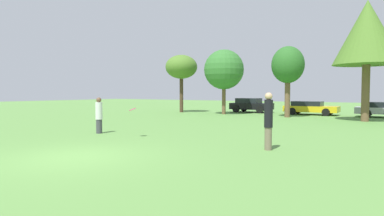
{
  "coord_description": "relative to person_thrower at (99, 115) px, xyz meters",
  "views": [
    {
      "loc": [
        8.1,
        -6.17,
        1.95
      ],
      "look_at": [
        0.38,
        5.91,
        1.23
      ],
      "focal_mm": 30.12,
      "sensor_mm": 36.0,
      "label": 1
    }
  ],
  "objects": [
    {
      "name": "tree_2",
      "position": [
        4.67,
        14.47,
        3.1
      ],
      "size": [
        2.48,
        2.48,
        5.45
      ],
      "color": "brown",
      "rests_on": "ground"
    },
    {
      "name": "tree_1",
      "position": [
        -1.03,
        14.93,
        3.03
      ],
      "size": [
        3.48,
        3.48,
        5.66
      ],
      "color": "brown",
      "rests_on": "ground"
    },
    {
      "name": "ground_plane",
      "position": [
        3.73,
        -4.2,
        -0.86
      ],
      "size": [
        120.0,
        120.0,
        0.0
      ],
      "primitive_type": "plane",
      "color": "#5B8E42"
    },
    {
      "name": "tree_3",
      "position": [
        10.04,
        13.74,
        4.95
      ],
      "size": [
        4.22,
        4.22,
        7.97
      ],
      "color": "brown",
      "rests_on": "ground"
    },
    {
      "name": "tree_0",
      "position": [
        -5.71,
        15.17,
        3.44
      ],
      "size": [
        3.05,
        3.05,
        5.5
      ],
      "color": "#473323",
      "rests_on": "ground"
    },
    {
      "name": "person_catcher",
      "position": [
        8.21,
        0.04,
        0.16
      ],
      "size": [
        0.28,
        0.28,
        1.93
      ],
      "rotation": [
        0.0,
        0.0,
        -3.14
      ],
      "color": "#726651",
      "rests_on": "ground"
    },
    {
      "name": "parked_car_black",
      "position": [
        -0.03,
        18.66,
        -0.14
      ],
      "size": [
        3.85,
        2.04,
        1.36
      ],
      "rotation": [
        0.0,
        0.0,
        -0.0
      ],
      "color": "black",
      "rests_on": "ground"
    },
    {
      "name": "parked_car_yellow",
      "position": [
        5.53,
        18.33,
        -0.24
      ],
      "size": [
        4.37,
        2.07,
        1.16
      ],
      "rotation": [
        0.0,
        0.0,
        -0.0
      ],
      "color": "gold",
      "rests_on": "ground"
    },
    {
      "name": "frisbee",
      "position": [
        2.35,
        -0.24,
        0.35
      ],
      "size": [
        0.31,
        0.29,
        0.17
      ],
      "color": "#F21E72"
    },
    {
      "name": "person_thrower",
      "position": [
        0.0,
        0.0,
        0.0
      ],
      "size": [
        0.32,
        0.32,
        1.69
      ],
      "rotation": [
        0.0,
        0.0,
        0.0
      ],
      "color": "#3F3F47",
      "rests_on": "ground"
    }
  ]
}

